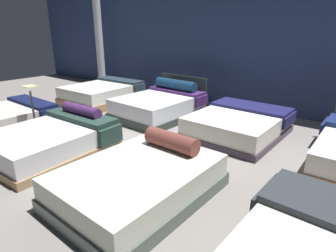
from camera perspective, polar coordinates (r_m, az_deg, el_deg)
ground_plane at (r=5.23m, az=-2.68°, el=-3.61°), size 18.00×18.00×0.02m
showroom_back_wall at (r=7.63m, az=14.57°, el=16.73°), size 18.00×0.06×3.50m
bed_0 at (r=6.98m, az=-30.79°, el=1.42°), size 1.65×1.92×0.46m
bed_1 at (r=5.15m, az=-22.59°, el=-2.50°), size 1.66×1.98×0.70m
bed_2 at (r=3.57m, az=-5.72°, el=-11.01°), size 1.48×2.04×0.69m
bed_4 at (r=8.20m, az=-13.22°, el=6.47°), size 1.68×2.04×0.58m
bed_5 at (r=6.72m, az=-1.59°, el=4.33°), size 1.61×2.03×0.88m
bed_6 at (r=5.72m, az=14.21°, el=0.43°), size 1.66×1.96×0.49m
price_sign at (r=6.08m, az=-25.69°, el=1.72°), size 0.28×0.24×1.00m
support_pillar at (r=10.08m, az=-13.98°, el=17.31°), size 0.25×0.25×3.50m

